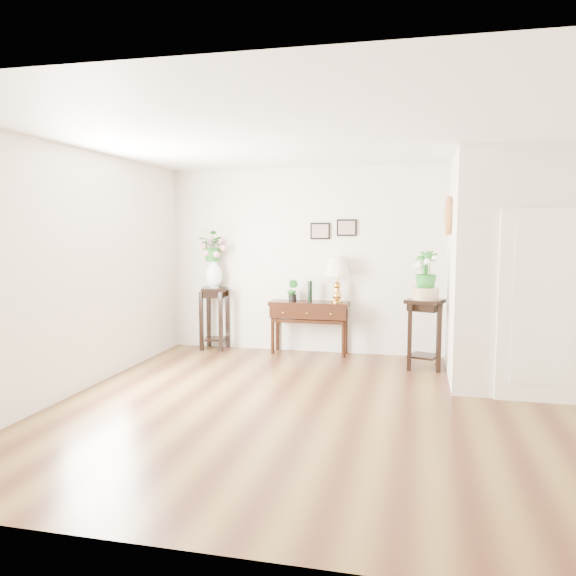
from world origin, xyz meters
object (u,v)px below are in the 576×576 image
(console_table, at_px, (309,328))
(plant_stand_b, at_px, (424,334))
(table_lamp, at_px, (337,279))
(plant_stand_a, at_px, (215,318))

(console_table, relative_size, plant_stand_b, 1.27)
(table_lamp, bearing_deg, plant_stand_b, -22.31)
(console_table, height_order, table_lamp, table_lamp)
(console_table, relative_size, plant_stand_a, 1.23)
(console_table, distance_m, plant_stand_b, 1.76)
(console_table, bearing_deg, table_lamp, 0.39)
(table_lamp, distance_m, plant_stand_b, 1.52)
(console_table, xyz_separation_m, table_lamp, (0.42, 0.00, 0.75))
(console_table, xyz_separation_m, plant_stand_a, (-1.51, 0.00, 0.09))
(table_lamp, distance_m, plant_stand_a, 2.04)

